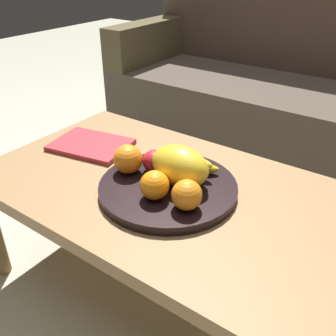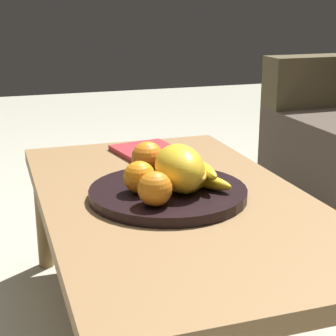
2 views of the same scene
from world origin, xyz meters
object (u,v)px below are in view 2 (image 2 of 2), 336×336
orange_front (139,177)px  apple_front (171,165)px  melon_large_front (180,168)px  magazine (152,153)px  coffee_table (174,211)px  orange_left (147,157)px  banana_bunch (201,175)px  fruit_bowl (168,193)px  orange_right (155,189)px

orange_front → apple_front: orange_front is taller
melon_large_front → magazine: 0.40m
coffee_table → apple_front: bearing=168.8°
orange_left → banana_bunch: orange_left is taller
fruit_bowl → coffee_table: bearing=120.1°
banana_bunch → orange_right: bearing=-60.1°
fruit_bowl → melon_large_front: 0.08m
coffee_table → orange_right: orange_right is taller
fruit_bowl → orange_right: orange_right is taller
orange_front → orange_left: orange_left is taller
orange_front → magazine: (-0.38, 0.14, -0.05)m
melon_large_front → orange_left: 0.16m
apple_front → orange_right: bearing=-28.8°
apple_front → melon_large_front: bearing=-5.9°
orange_front → orange_right: bearing=6.3°
melon_large_front → orange_right: size_ratio=2.19×
banana_bunch → magazine: (-0.39, -0.01, -0.05)m
banana_bunch → coffee_table: bearing=-121.8°
fruit_bowl → melon_large_front: melon_large_front is taller
fruit_bowl → orange_right: 0.13m
melon_large_front → orange_right: bearing=-48.2°
coffee_table → apple_front: apple_front is taller
melon_large_front → orange_right: (0.08, -0.09, -0.02)m
melon_large_front → banana_bunch: bearing=92.9°
magazine → fruit_bowl: bearing=-21.7°
orange_right → magazine: (-0.47, 0.13, -0.06)m
fruit_bowl → banana_bunch: 0.09m
orange_left → orange_front: bearing=-23.1°
apple_front → banana_bunch: bearing=24.1°
orange_left → magazine: (-0.24, 0.08, -0.06)m
orange_left → banana_bunch: bearing=30.0°
coffee_table → banana_bunch: banana_bunch is taller
orange_left → orange_right: size_ratio=1.09×
fruit_bowl → orange_front: (0.01, -0.07, 0.05)m
orange_left → banana_bunch: 0.18m
orange_left → apple_front: (0.06, 0.05, -0.01)m
melon_large_front → banana_bunch: melon_large_front is taller
orange_left → coffee_table: bearing=15.9°
melon_large_front → apple_front: size_ratio=2.58×
coffee_table → orange_right: bearing=-36.5°
coffee_table → orange_front: orange_front is taller
magazine → apple_front: bearing=-18.2°
fruit_bowl → apple_front: (-0.07, 0.03, 0.05)m
melon_large_front → orange_front: 0.10m
orange_front → magazine: size_ratio=0.30×
coffee_table → banana_bunch: bearing=58.2°
melon_large_front → magazine: melon_large_front is taller
orange_left → orange_right: orange_left is taller
melon_large_front → apple_front: melon_large_front is taller
fruit_bowl → orange_front: orange_front is taller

